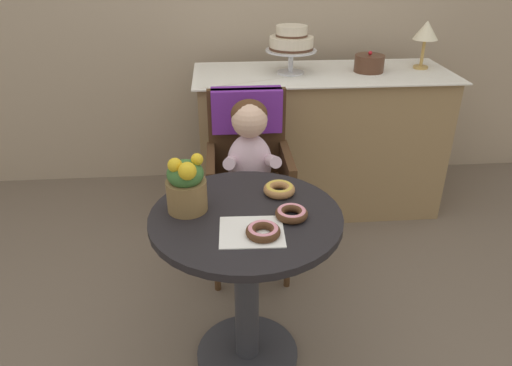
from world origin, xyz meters
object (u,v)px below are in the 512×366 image
Objects in this scene: donut_mid at (263,231)px; round_layer_cake at (369,63)px; flower_vase at (186,184)px; donut_front at (292,213)px; tiered_cake_stand at (291,42)px; table_lamp at (426,32)px; cafe_table at (246,260)px; seated_child at (250,160)px; donut_side at (279,189)px; wicker_chair at (248,154)px.

round_layer_cake is (0.77, 1.44, 0.21)m from donut_mid.
flower_vase is at bearing -129.81° from round_layer_cake.
tiered_cake_stand is at bearing 82.14° from donut_front.
flower_vase is at bearing -136.84° from table_lamp.
cafe_table is 0.59m from seated_child.
seated_child is 0.60m from flower_vase.
donut_front is at bearing -83.20° from donut_side.
cafe_table is 1.60m from round_layer_cake.
donut_side is 0.44× the size of table_lamp.
donut_mid is at bearing -90.39° from seated_child.
donut_mid is 1.52m from tiered_cake_stand.
tiered_cake_stand is at bearing -176.56° from table_lamp.
donut_side is (0.09, -0.42, 0.06)m from seated_child.
wicker_chair is 7.89× the size of donut_mid.
wicker_chair is 7.94× the size of donut_front.
table_lamp reaches higher than wicker_chair.
donut_front is 0.16m from donut_mid.
table_lamp is (1.11, 0.78, 0.44)m from seated_child.
donut_side is (0.09, -0.58, 0.10)m from wicker_chair.
tiered_cake_stand reaches higher than donut_side.
table_lamp is (1.12, 1.50, 0.38)m from donut_mid.
donut_mid is (-0.00, -0.87, 0.10)m from wicker_chair.
donut_side reaches higher than donut_mid.
donut_front is at bearing -13.05° from flower_vase.
donut_mid is at bearing -118.22° from round_layer_cake.
wicker_chair is 3.35× the size of table_lamp.
seated_child reaches higher than flower_vase.
donut_front is at bearing -79.73° from seated_child.
donut_mid is at bearing -136.37° from donut_front.
round_layer_cake is at bearing -171.59° from table_lamp.
donut_mid is 0.34m from flower_vase.
seated_child reaches higher than donut_mid.
flower_vase is 0.79× the size of table_lamp.
wicker_chair is 7.56× the size of donut_side.
donut_front is 1.39m from tiered_cake_stand.
tiered_cake_stand is (0.21, 1.15, 0.34)m from donut_side.
table_lamp is at bearing 43.16° from flower_vase.
donut_mid is at bearing -107.49° from donut_side.
donut_side is (-0.02, 0.18, 0.00)m from donut_front.
wicker_chair reaches higher than cafe_table.
table_lamp is (1.01, 1.39, 0.38)m from donut_front.
cafe_table is 4.05× the size of round_layer_cake.
flower_vase is (-0.27, -0.52, 0.15)m from seated_child.
donut_side is at bearing -77.00° from wicker_chair.
wicker_chair is at bearing 68.10° from flower_vase.
donut_front is 0.95× the size of donut_side.
seated_child reaches higher than donut_front.
seated_child is at bearing 100.27° from donut_front.
wicker_chair is 0.78m from tiered_cake_stand.
wicker_chair is 3.18× the size of tiered_cake_stand.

